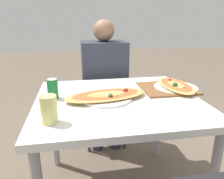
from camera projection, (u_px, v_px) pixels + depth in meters
dining_table at (118, 110)px, 1.39m from camera, size 1.01×0.90×0.73m
chair_far_seated at (103, 92)px, 2.16m from camera, size 0.40×0.40×0.87m
person_seated at (104, 75)px, 1.99m from camera, size 0.40×0.30×1.19m
pizza_main at (106, 96)px, 1.35m from camera, size 0.55×0.32×0.05m
soda_can at (53, 89)px, 1.34m from camera, size 0.07×0.07×0.12m
drink_glass at (49, 109)px, 1.03m from camera, size 0.08×0.08×0.14m
serving_tray at (167, 88)px, 1.53m from camera, size 0.36×0.32×0.01m
pizza_second at (176, 86)px, 1.54m from camera, size 0.30×0.41×0.06m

